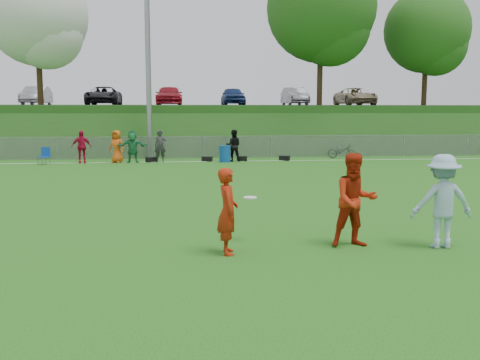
{
  "coord_description": "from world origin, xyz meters",
  "views": [
    {
      "loc": [
        -1.43,
        -10.5,
        2.74
      ],
      "look_at": [
        -0.13,
        0.5,
        1.29
      ],
      "focal_mm": 40.0,
      "sensor_mm": 36.0,
      "label": 1
    }
  ],
  "objects": [
    {
      "name": "player_blue",
      "position": [
        3.79,
        -0.57,
        0.94
      ],
      "size": [
        1.27,
        0.8,
        1.88
      ],
      "primitive_type": "imported",
      "rotation": [
        0.0,
        0.0,
        3.06
      ],
      "color": "#92B5CB",
      "rests_on": "ground"
    },
    {
      "name": "player_red_left",
      "position": [
        -0.49,
        -0.54,
        0.83
      ],
      "size": [
        0.41,
        0.61,
        1.66
      ],
      "primitive_type": "imported",
      "rotation": [
        0.0,
        0.0,
        1.59
      ],
      "color": "#A1210B",
      "rests_on": "ground"
    },
    {
      "name": "berm",
      "position": [
        0.0,
        31.0,
        1.5
      ],
      "size": [
        120.0,
        18.0,
        3.0
      ],
      "primitive_type": "cube",
      "color": "#214B15",
      "rests_on": "ground"
    },
    {
      "name": "spectator_row",
      "position": [
        -3.04,
        18.0,
        0.85
      ],
      "size": [
        8.94,
        0.85,
        1.69
      ],
      "color": "#B40C30",
      "rests_on": "ground"
    },
    {
      "name": "ground",
      "position": [
        0.0,
        0.0,
        0.0
      ],
      "size": [
        120.0,
        120.0,
        0.0
      ],
      "primitive_type": "plane",
      "color": "#1E5A13",
      "rests_on": "ground"
    },
    {
      "name": "gear_bags",
      "position": [
        0.94,
        18.1,
        0.13
      ],
      "size": [
        7.81,
        0.53,
        0.26
      ],
      "color": "black",
      "rests_on": "ground"
    },
    {
      "name": "bicycle",
      "position": [
        7.88,
        19.0,
        0.41
      ],
      "size": [
        1.66,
        1.11,
        0.82
      ],
      "primitive_type": "imported",
      "rotation": [
        0.0,
        0.0,
        1.18
      ],
      "color": "#2D2D2F",
      "rests_on": "ground"
    },
    {
      "name": "parking_lot",
      "position": [
        0.0,
        33.0,
        3.05
      ],
      "size": [
        120.0,
        12.0,
        0.1
      ],
      "primitive_type": "cube",
      "color": "black",
      "rests_on": "berm"
    },
    {
      "name": "sideline_far",
      "position": [
        0.0,
        18.0,
        0.01
      ],
      "size": [
        60.0,
        0.1,
        0.01
      ],
      "primitive_type": "cube",
      "color": "white",
      "rests_on": "ground"
    },
    {
      "name": "tree_green_near",
      "position": [
        8.16,
        24.42,
        9.03
      ],
      "size": [
        7.14,
        7.14,
        9.95
      ],
      "color": "black",
      "rests_on": "berm"
    },
    {
      "name": "frisbee",
      "position": [
        0.06,
        0.38,
        0.93
      ],
      "size": [
        0.29,
        0.29,
        0.03
      ],
      "color": "silver",
      "rests_on": "ground"
    },
    {
      "name": "tree_green_far",
      "position": [
        16.16,
        25.92,
        7.96
      ],
      "size": [
        5.88,
        5.88,
        8.19
      ],
      "color": "black",
      "rests_on": "berm"
    },
    {
      "name": "car_row",
      "position": [
        -1.17,
        32.0,
        3.82
      ],
      "size": [
        32.04,
        5.18,
        1.44
      ],
      "color": "silver",
      "rests_on": "parking_lot"
    },
    {
      "name": "fence",
      "position": [
        0.0,
        20.0,
        0.65
      ],
      "size": [
        58.0,
        0.06,
        1.3
      ],
      "color": "gray",
      "rests_on": "ground"
    },
    {
      "name": "camp_chair",
      "position": [
        -8.17,
        17.52,
        0.25
      ],
      "size": [
        0.58,
        0.59,
        0.86
      ],
      "rotation": [
        0.0,
        0.0,
        -0.24
      ],
      "color": "#0E419C",
      "rests_on": "ground"
    },
    {
      "name": "light_pole",
      "position": [
        -3.0,
        20.8,
        6.71
      ],
      "size": [
        1.2,
        0.4,
        12.15
      ],
      "color": "gray",
      "rests_on": "ground"
    },
    {
      "name": "tree_white_flowering",
      "position": [
        -9.84,
        24.92,
        8.32
      ],
      "size": [
        6.3,
        6.3,
        8.78
      ],
      "color": "black",
      "rests_on": "berm"
    },
    {
      "name": "player_red_center",
      "position": [
        2.1,
        -0.28,
        0.95
      ],
      "size": [
        0.94,
        0.74,
        1.89
      ],
      "primitive_type": "imported",
      "rotation": [
        0.0,
        0.0,
        0.03
      ],
      "color": "#AA220B",
      "rests_on": "ground"
    },
    {
      "name": "recycling_bin",
      "position": [
        1.08,
        17.67,
        0.44
      ],
      "size": [
        0.71,
        0.71,
        0.87
      ],
      "primitive_type": "cylinder",
      "rotation": [
        0.0,
        0.0,
        0.24
      ],
      "color": "#0E459A",
      "rests_on": "ground"
    }
  ]
}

